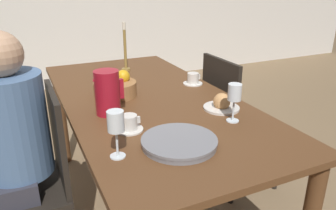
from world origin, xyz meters
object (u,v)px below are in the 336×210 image
Objects in this scene: chair_opposite at (234,120)px; fruit_bowl at (115,86)px; wine_glass_water at (116,124)px; teacup_near_person at (129,124)px; red_pitcher at (107,92)px; serving_tray at (179,142)px; person_seated at (7,142)px; wine_glass_juice at (235,95)px; chair_person_side at (35,180)px; teacup_across at (193,79)px; bread_plate at (222,104)px; candlestick_tall at (125,52)px.

chair_opposite is 3.92× the size of fruit_bowl.
teacup_near_person is (0.11, 0.19, -0.10)m from wine_glass_water.
red_pitcher reaches higher than serving_tray.
person_seated is 0.60m from wine_glass_water.
red_pitcher reaches higher than wine_glass_juice.
chair_person_side is 3.07× the size of serving_tray.
person_seated reaches higher than teacup_near_person.
person_seated is (-1.34, -0.17, 0.22)m from chair_opposite.
teacup_across is 0.43m from bread_plate.
chair_person_side and chair_opposite have the same top height.
wine_glass_juice is (0.49, -0.33, 0.02)m from red_pitcher.
serving_tray is at bearing -97.91° from candlestick_tall.
chair_opposite is at bearing -82.81° from person_seated.
person_seated is 5.60× the size of red_pitcher.
wine_glass_water is 1.00× the size of bread_plate.
red_pitcher reaches higher than fruit_bowl.
chair_opposite is 0.77× the size of person_seated.
teacup_across is 0.40× the size of serving_tray.
teacup_across is 0.56m from candlestick_tall.
teacup_across reaches higher than serving_tray.
red_pitcher is 1.18× the size of wine_glass_water.
wine_glass_water reaches higher than fruit_bowl.
wine_glass_juice is 0.18m from bread_plate.
chair_person_side is 7.72× the size of teacup_across.
red_pitcher is at bearing -114.22° from candlestick_tall.
chair_person_side is 2.77× the size of candlestick_tall.
fruit_bowl reaches higher than teacup_across.
wine_glass_juice is 0.69m from fruit_bowl.
chair_person_side is 1.01m from wine_glass_juice.
person_seated is 0.77m from serving_tray.
fruit_bowl is (0.07, 0.45, 0.03)m from teacup_near_person.
serving_tray is at bearing -162.05° from wine_glass_juice.
chair_opposite is at bearing -44.25° from candlestick_tall.
chair_opposite reaches higher than bread_plate.
teacup_near_person is at bearing 60.18° from wine_glass_water.
teacup_near_person is at bearing -141.04° from teacup_across.
serving_tray is at bearing -69.41° from red_pitcher.
fruit_bowl is at bearing 81.07° from teacup_near_person.
wine_glass_juice reaches higher than teacup_across.
bread_plate is at bearing 4.41° from teacup_near_person.
chair_opposite is 5.11× the size of bread_plate.
teacup_across is 0.36× the size of candlestick_tall.
wine_glass_water is (0.38, -0.42, 0.19)m from person_seated.
wine_glass_water is (-0.96, -0.59, 0.41)m from chair_opposite.
wine_glass_juice is (0.87, -0.32, 0.40)m from chair_person_side.
chair_person_side is at bearing 159.49° from wine_glass_juice.
candlestick_tall is (-0.20, 0.90, 0.10)m from bread_plate.
chair_opposite reaches higher than fruit_bowl.
person_seated is at bearing 160.62° from wine_glass_juice.
teacup_near_person is 0.36× the size of candlestick_tall.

